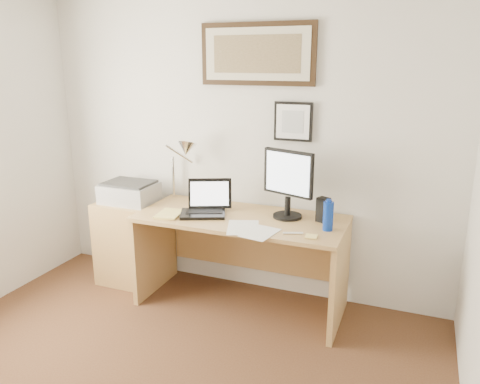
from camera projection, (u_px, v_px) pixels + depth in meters
The scene contains 17 objects.
wall_back at pixel (240, 143), 3.83m from camera, with size 3.50×0.02×2.50m, color silver.
side_cabinet at pixel (129, 242), 4.11m from camera, with size 0.50×0.40×0.73m, color #A67C45.
water_bottle at pixel (328, 216), 3.27m from camera, with size 0.07×0.07×0.21m, color navy.
bottle_cap at pixel (329, 201), 3.24m from camera, with size 0.04×0.04×0.02m, color navy.
speaker at pixel (323, 210), 3.44m from camera, with size 0.08×0.07×0.18m, color black.
paper_sheet_a at pixel (243, 227), 3.34m from camera, with size 0.22×0.32×0.00m, color white.
paper_sheet_b at pixel (260, 233), 3.24m from camera, with size 0.20×0.28×0.00m, color white.
sticky_pad at pixel (311, 236), 3.16m from camera, with size 0.08×0.08×0.01m, color #FDE078.
marker_pen at pixel (293, 233), 3.21m from camera, with size 0.02×0.02×0.14m, color silver.
book at pixel (159, 213), 3.63m from camera, with size 0.18×0.24×0.02m, color #E8D16D.
desk at pixel (244, 241), 3.72m from camera, with size 1.60×0.70×0.75m.
laptop at pixel (205, 206), 3.64m from camera, with size 0.41×0.41×0.26m.
lcd_monitor at pixel (288, 181), 3.48m from camera, with size 0.41×0.22×0.52m.
printer at pixel (129, 192), 3.99m from camera, with size 0.44×0.34×0.18m.
desk_lamp at pixel (185, 151), 3.82m from camera, with size 0.29×0.27×0.53m.
picture_large at pixel (257, 54), 3.56m from camera, with size 0.92×0.04×0.47m.
picture_small at pixel (293, 122), 3.59m from camera, with size 0.30×0.03×0.30m.
Camera 1 is at (1.39, -1.53, 1.90)m, focal length 35.00 mm.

